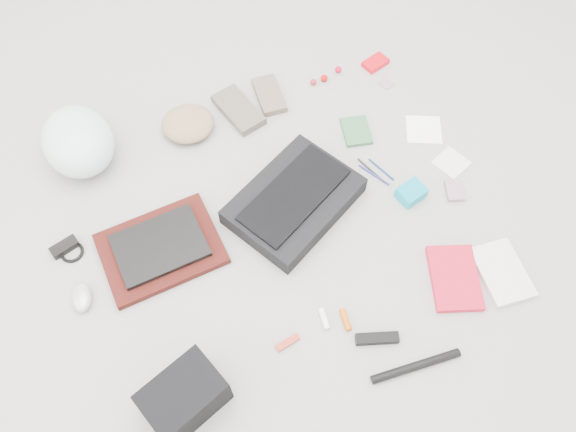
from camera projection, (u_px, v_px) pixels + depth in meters
name	position (u px, v px, depth m)	size (l,w,h in m)	color
ground_plane	(288.00, 223.00, 2.00)	(4.00, 4.00, 0.00)	gray
messenger_bag	(294.00, 201.00, 2.01)	(0.45, 0.32, 0.07)	black
bag_flap	(294.00, 195.00, 1.97)	(0.41, 0.19, 0.01)	black
laptop_sleeve	(161.00, 249.00, 1.94)	(0.40, 0.30, 0.03)	#380E0B
laptop	(160.00, 246.00, 1.92)	(0.30, 0.22, 0.02)	black
bike_helmet	(78.00, 141.00, 2.07)	(0.26, 0.32, 0.19)	white
beanie	(188.00, 124.00, 2.18)	(0.21, 0.19, 0.07)	#8E7155
mitten_left	(239.00, 110.00, 2.24)	(0.11, 0.23, 0.03)	#5A524A
mitten_right	(269.00, 95.00, 2.29)	(0.10, 0.19, 0.03)	brown
power_brick	(65.00, 247.00, 1.94)	(0.10, 0.04, 0.03)	black
cable_coil	(72.00, 252.00, 1.94)	(0.08, 0.08, 0.01)	black
mouse	(82.00, 297.00, 1.84)	(0.06, 0.11, 0.04)	#A4A4A4
camera_bag	(184.00, 397.00, 1.63)	(0.23, 0.16, 0.15)	black
multitool	(288.00, 342.00, 1.78)	(0.08, 0.02, 0.01)	maroon
toiletry_tube_white	(324.00, 319.00, 1.82)	(0.02, 0.02, 0.07)	white
toiletry_tube_orange	(345.00, 320.00, 1.81)	(0.02, 0.02, 0.07)	#C24E09
u_lock	(377.00, 338.00, 1.78)	(0.14, 0.03, 0.03)	black
bike_pump	(416.00, 366.00, 1.74)	(0.03, 0.03, 0.29)	black
book_red	(454.00, 278.00, 1.88)	(0.16, 0.24, 0.02)	red
book_white	(502.00, 272.00, 1.90)	(0.15, 0.22, 0.02)	beige
notepad	(356.00, 131.00, 2.20)	(0.10, 0.14, 0.02)	#315F3A
pen_blue	(374.00, 175.00, 2.10)	(0.01, 0.01, 0.14)	navy
pen_black	(371.00, 171.00, 2.11)	(0.01, 0.01, 0.14)	black
pen_navy	(381.00, 169.00, 2.12)	(0.01, 0.01, 0.13)	navy
accordion_wallet	(411.00, 193.00, 2.04)	(0.09, 0.08, 0.05)	#0894BA
card_deck	(454.00, 191.00, 2.06)	(0.06, 0.09, 0.02)	#A5778E
napkin_top	(424.00, 130.00, 2.21)	(0.14, 0.14, 0.01)	white
napkin_bottom	(451.00, 163.00, 2.13)	(0.11, 0.11, 0.01)	silver
lollipop_a	(313.00, 82.00, 2.32)	(0.03, 0.03, 0.03)	maroon
lollipop_b	(324.00, 78.00, 2.33)	(0.03, 0.03, 0.03)	#AB0B05
lollipop_c	(338.00, 70.00, 2.36)	(0.03, 0.03, 0.03)	#AF071F
altoids_tin	(375.00, 63.00, 2.38)	(0.11, 0.07, 0.02)	red
stamp_sheet	(386.00, 84.00, 2.33)	(0.05, 0.06, 0.00)	gray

